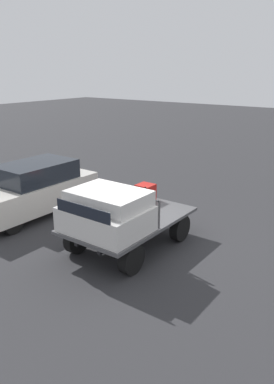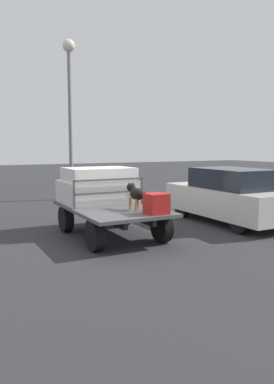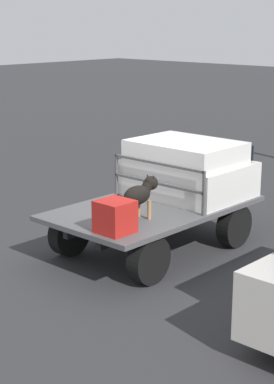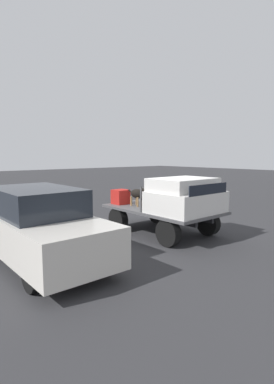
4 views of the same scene
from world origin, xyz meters
TOP-DOWN VIEW (x-y plane):
  - ground_plane at (0.00, 0.00)m, footprint 80.00×80.00m
  - flatbed_truck at (0.00, 0.00)m, footprint 3.52×2.06m
  - truck_cab at (0.90, 0.00)m, footprint 1.55×1.94m
  - truck_headboard at (0.09, 0.00)m, footprint 0.04×1.94m
  - dog at (-0.70, -0.35)m, footprint 0.89×0.29m
  - cargo_crate at (-1.42, -0.52)m, footprint 0.47×0.47m

SIDE VIEW (x-z plane):
  - ground_plane at x=0.00m, z-range 0.00..0.00m
  - flatbed_truck at x=0.00m, z-range 0.18..0.97m
  - cargo_crate at x=-1.42m, z-range 0.79..1.26m
  - dog at x=-0.70m, z-range 0.86..1.53m
  - truck_cab at x=0.90m, z-range 0.76..1.73m
  - truck_headboard at x=0.09m, z-range 0.91..1.62m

